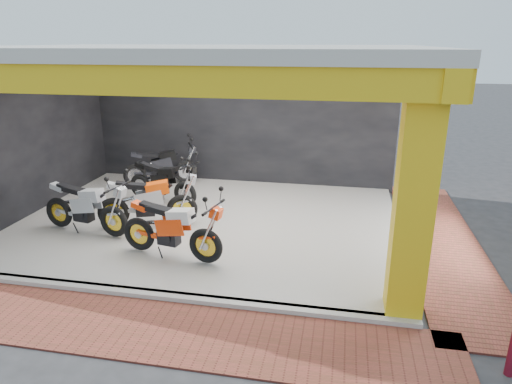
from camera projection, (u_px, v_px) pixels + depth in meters
The scene contains 16 objects.
ground at pixel (176, 267), 8.03m from camera, with size 80.00×80.00×0.00m, color #2D2D30.
showroom_floor at pixel (208, 222), 9.88m from camera, with size 8.00×6.00×0.10m, color silver.
showroom_ceiling at pixel (202, 51), 8.76m from camera, with size 8.40×6.40×0.20m, color beige.
back_wall at pixel (240, 121), 12.23m from camera, with size 8.20×0.20×3.50m, color black.
left_wall at pixel (28, 138), 10.09m from camera, with size 0.20×6.20×3.50m, color black.
corner_column at pixel (414, 201), 6.10m from camera, with size 0.50×0.50×3.50m, color gold.
header_beam_front at pixel (135, 80), 6.06m from camera, with size 8.40×0.30×0.40m, color gold.
header_beam_right at pixel (418, 70), 8.12m from camera, with size 0.30×6.40×0.40m, color gold.
floor_kerb at pixel (152, 295), 7.07m from camera, with size 8.00×0.20×0.10m, color silver.
paver_front at pixel (129, 326), 6.35m from camera, with size 9.00×1.40×0.03m, color brown.
paver_right at pixel (442, 242), 9.01m from camera, with size 1.40×7.00×0.03m, color brown.
moto_hero at pixel (205, 229), 7.75m from camera, with size 2.11×0.78×1.29m, color #FA3C0A, non-canonical shape.
moto_row_a at pixel (112, 207), 8.81m from camera, with size 2.11×0.78×1.29m, color #9EA1A6, non-canonical shape.
moto_row_b at pixel (185, 182), 10.45m from camera, with size 2.02×0.75×1.24m, color black, non-canonical shape.
moto_row_c at pixel (181, 195), 9.44m from camera, with size 2.15×0.80×1.31m, color #ACAFB4, non-canonical shape.
moto_row_d at pixel (185, 161), 12.25m from camera, with size 2.04×0.76×1.25m, color black, non-canonical shape.
Camera 1 is at (2.78, -6.80, 3.79)m, focal length 32.00 mm.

